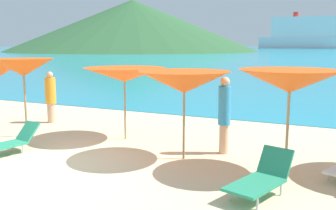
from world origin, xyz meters
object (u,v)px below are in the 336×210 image
(umbrella_3, at_px, (23,68))
(umbrella_5, at_px, (184,82))
(umbrella_4, at_px, (124,75))
(beachgoer_0, at_px, (224,112))
(beachgoer_2, at_px, (51,96))
(cruise_ship, at_px, (307,34))
(lounge_chair_0, at_px, (9,142))
(lounge_chair_1, at_px, (261,178))
(umbrella_6, at_px, (290,81))

(umbrella_3, xyz_separation_m, umbrella_5, (5.03, -0.08, -0.20))
(umbrella_3, bearing_deg, umbrella_4, 19.48)
(umbrella_4, distance_m, beachgoer_0, 3.08)
(beachgoer_0, bearing_deg, umbrella_3, -57.71)
(umbrella_3, xyz_separation_m, beachgoer_2, (-0.79, 1.91, -1.09))
(beachgoer_2, height_order, cruise_ship, cruise_ship)
(umbrella_4, xyz_separation_m, lounge_chair_0, (-1.75, -2.55, -1.52))
(umbrella_5, bearing_deg, umbrella_3, 179.14)
(umbrella_3, height_order, lounge_chair_0, umbrella_3)
(umbrella_3, height_order, cruise_ship, cruise_ship)
(umbrella_5, xyz_separation_m, beachgoer_0, (0.70, 0.86, -0.79))
(umbrella_3, bearing_deg, beachgoer_2, 112.48)
(umbrella_3, relative_size, beachgoer_0, 1.20)
(umbrella_3, distance_m, umbrella_5, 5.04)
(umbrella_4, xyz_separation_m, lounge_chair_1, (4.39, -2.50, -1.51))
(umbrella_5, height_order, cruise_ship, cruise_ship)
(lounge_chair_0, bearing_deg, beachgoer_2, 127.52)
(lounge_chair_1, xyz_separation_m, beachgoer_0, (-1.43, 2.31, 0.70))
(umbrella_3, distance_m, cruise_ship, 248.69)
(lounge_chair_0, bearing_deg, lounge_chair_1, 10.54)
(umbrella_6, height_order, lounge_chair_1, umbrella_6)
(umbrella_4, bearing_deg, umbrella_3, -160.52)
(umbrella_4, relative_size, umbrella_6, 1.05)
(umbrella_4, relative_size, beachgoer_2, 1.35)
(umbrella_6, distance_m, beachgoer_2, 8.45)
(beachgoer_2, bearing_deg, umbrella_4, 97.96)
(cruise_ship, bearing_deg, beachgoer_2, -90.57)
(umbrella_6, relative_size, beachgoer_2, 1.29)
(umbrella_4, relative_size, beachgoer_0, 1.25)
(umbrella_3, relative_size, beachgoer_2, 1.29)
(umbrella_5, height_order, umbrella_6, umbrella_6)
(umbrella_5, height_order, beachgoer_2, umbrella_5)
(umbrella_5, xyz_separation_m, lounge_chair_0, (-4.02, -1.49, -1.50))
(umbrella_6, bearing_deg, umbrella_3, 179.39)
(lounge_chair_1, bearing_deg, beachgoer_2, 173.52)
(beachgoer_2, bearing_deg, beachgoer_0, 102.84)
(lounge_chair_0, height_order, beachgoer_0, beachgoer_0)
(lounge_chair_0, xyz_separation_m, cruise_ship, (-20.13, 249.44, 8.24))
(umbrella_5, distance_m, umbrella_6, 2.34)
(umbrella_6, distance_m, cruise_ship, 249.44)
(umbrella_6, bearing_deg, beachgoer_2, 166.32)
(umbrella_5, distance_m, lounge_chair_0, 4.54)
(lounge_chair_1, bearing_deg, lounge_chair_0, -162.72)
(umbrella_5, relative_size, beachgoer_0, 1.24)
(umbrella_3, height_order, umbrella_5, umbrella_3)
(umbrella_5, distance_m, cruise_ship, 249.21)
(umbrella_3, bearing_deg, umbrella_5, -0.86)
(umbrella_5, xyz_separation_m, lounge_chair_1, (2.13, -1.45, -1.49))
(umbrella_4, distance_m, umbrella_6, 4.72)
(umbrella_3, relative_size, lounge_chair_0, 1.38)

